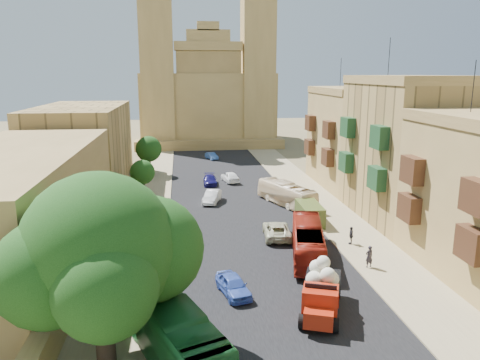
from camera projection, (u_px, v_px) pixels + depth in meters
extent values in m
cube|color=black|center=(235.00, 208.00, 49.57)|extent=(14.00, 140.00, 0.01)
cube|color=#938360|center=(322.00, 205.00, 50.75)|extent=(5.00, 140.00, 0.01)
cube|color=#938360|center=(144.00, 212.00, 48.40)|extent=(5.00, 140.00, 0.01)
cube|color=#938360|center=(300.00, 206.00, 50.43)|extent=(0.25, 140.00, 0.12)
cube|color=#938360|center=(169.00, 210.00, 48.70)|extent=(0.25, 140.00, 0.12)
cylinder|color=black|center=(473.00, 86.00, 32.85)|extent=(0.06, 0.06, 3.60)
cube|color=#442716|center=(471.00, 245.00, 27.95)|extent=(0.90, 2.20, 2.00)
cube|color=#442716|center=(409.00, 208.00, 35.53)|extent=(0.90, 2.20, 2.00)
cube|color=#442716|center=(477.00, 197.00, 27.29)|extent=(0.90, 2.20, 2.00)
cube|color=#442716|center=(412.00, 170.00, 34.88)|extent=(0.90, 2.20, 2.00)
cube|color=#A7874C|center=(405.00, 152.00, 45.27)|extent=(8.00, 14.00, 13.00)
cube|color=olive|center=(411.00, 80.00, 43.73)|extent=(8.20, 14.00, 0.80)
cylinder|color=black|center=(389.00, 56.00, 45.83)|extent=(0.06, 0.06, 3.60)
cube|color=#1A4323|center=(377.00, 178.00, 41.28)|extent=(0.90, 2.20, 2.00)
cube|color=#1A4323|center=(346.00, 162.00, 48.86)|extent=(0.90, 2.20, 2.00)
cube|color=#1A4323|center=(379.00, 137.00, 40.47)|extent=(0.90, 2.20, 2.00)
cube|color=#1A4323|center=(348.00, 127.00, 48.05)|extent=(0.90, 2.20, 2.00)
cube|color=#9D7F47|center=(353.00, 140.00, 58.97)|extent=(8.00, 14.00, 11.50)
cube|color=olive|center=(355.00, 91.00, 57.60)|extent=(8.20, 14.00, 0.80)
cylinder|color=black|center=(341.00, 72.00, 59.70)|extent=(0.06, 0.06, 3.60)
cube|color=#442716|center=(328.00, 157.00, 54.94)|extent=(0.90, 2.20, 2.00)
cube|color=#442716|center=(309.00, 147.00, 62.52)|extent=(0.90, 2.20, 2.00)
cube|color=#442716|center=(329.00, 130.00, 54.22)|extent=(0.90, 2.20, 2.00)
cube|color=#442716|center=(310.00, 123.00, 61.81)|extent=(0.90, 2.20, 2.00)
cube|color=#9D7F47|center=(98.00, 237.00, 38.16)|extent=(1.00, 40.00, 1.80)
cube|color=olive|center=(14.00, 208.00, 34.81)|extent=(10.00, 28.00, 8.40)
cube|color=#A7874C|center=(83.00, 145.00, 59.77)|extent=(10.00, 22.00, 10.00)
cube|color=#9D7F47|center=(207.00, 108.00, 97.33)|extent=(26.00, 20.00, 14.00)
cube|color=olive|center=(210.00, 144.00, 88.54)|extent=(28.00, 4.00, 1.80)
cube|color=olive|center=(209.00, 95.00, 88.15)|extent=(12.00, 2.00, 16.00)
cube|color=#9D7F47|center=(208.00, 46.00, 86.17)|extent=(12.60, 2.40, 1.60)
cube|color=#9D7F47|center=(208.00, 36.00, 85.79)|extent=(8.00, 2.00, 2.40)
cube|color=#9D7F47|center=(208.00, 26.00, 85.39)|extent=(4.00, 2.00, 1.60)
cube|color=#9D7F47|center=(157.00, 71.00, 87.23)|extent=(6.00, 6.00, 29.00)
cube|color=#9D7F47|center=(258.00, 71.00, 89.58)|extent=(6.00, 6.00, 29.00)
cylinder|color=#36261B|center=(105.00, 328.00, 22.85)|extent=(0.96, 0.96, 3.66)
sphere|color=#11350E|center=(99.00, 248.00, 21.93)|extent=(7.31, 7.31, 7.31)
sphere|color=#11350E|center=(151.00, 249.00, 23.46)|extent=(5.39, 5.39, 5.39)
sphere|color=#11350E|center=(48.00, 274.00, 21.00)|extent=(5.00, 5.00, 5.00)
sphere|color=#11350E|center=(105.00, 289.00, 19.98)|extent=(4.62, 4.62, 4.62)
sphere|color=#11350E|center=(83.00, 220.00, 23.67)|extent=(4.23, 4.23, 4.23)
cylinder|color=#36261B|center=(116.00, 275.00, 30.70)|extent=(0.44, 0.44, 2.08)
sphere|color=#11350E|center=(114.00, 245.00, 30.23)|extent=(3.03, 3.03, 3.03)
cylinder|color=#36261B|center=(133.00, 221.00, 42.32)|extent=(0.44, 0.44, 1.94)
sphere|color=#11350E|center=(132.00, 200.00, 41.88)|extent=(2.82, 2.82, 2.82)
cylinder|color=#36261B|center=(143.00, 189.00, 53.92)|extent=(0.44, 0.44, 1.95)
sphere|color=#11350E|center=(142.00, 172.00, 53.48)|extent=(2.84, 2.84, 2.84)
cylinder|color=#36261B|center=(149.00, 167.00, 65.47)|extent=(0.44, 0.44, 2.47)
sphere|color=#11350E|center=(149.00, 149.00, 64.91)|extent=(3.60, 3.60, 3.60)
cube|color=#AE220D|center=(322.00, 287.00, 28.67)|extent=(3.13, 3.91, 0.85)
cube|color=black|center=(323.00, 280.00, 28.57)|extent=(3.19, 3.97, 0.11)
cube|color=#AE220D|center=(320.00, 302.00, 26.59)|extent=(2.42, 2.19, 1.70)
cube|color=#AE220D|center=(319.00, 318.00, 25.60)|extent=(1.90, 1.62, 0.94)
cube|color=black|center=(321.00, 291.00, 26.44)|extent=(1.71, 0.71, 0.85)
cylinder|color=black|center=(302.00, 321.00, 26.18)|extent=(0.61, 0.91, 0.85)
cylinder|color=black|center=(336.00, 325.00, 25.77)|extent=(0.61, 0.91, 0.85)
cylinder|color=black|center=(308.00, 289.00, 30.12)|extent=(0.61, 0.91, 0.85)
cylinder|color=black|center=(338.00, 292.00, 29.71)|extent=(0.61, 0.91, 0.85)
sphere|color=beige|center=(314.00, 280.00, 28.08)|extent=(1.04, 1.04, 1.04)
sphere|color=beige|center=(330.00, 279.00, 28.14)|extent=(1.04, 1.04, 1.04)
sphere|color=beige|center=(323.00, 273.00, 29.05)|extent=(1.04, 1.04, 1.04)
sphere|color=beige|center=(317.00, 267.00, 28.57)|extent=(0.94, 0.94, 0.94)
sphere|color=beige|center=(328.00, 275.00, 27.53)|extent=(0.94, 0.94, 0.94)
sphere|color=beige|center=(323.00, 263.00, 28.22)|extent=(0.85, 0.85, 0.85)
cube|color=#45531F|center=(310.00, 213.00, 44.66)|extent=(2.06, 4.52, 1.85)
cylinder|color=black|center=(304.00, 224.00, 43.19)|extent=(0.31, 0.75, 0.74)
cylinder|color=black|center=(323.00, 224.00, 43.36)|extent=(0.31, 0.75, 0.74)
cylinder|color=black|center=(297.00, 214.00, 46.21)|extent=(0.31, 0.75, 0.74)
cylinder|color=black|center=(314.00, 214.00, 46.38)|extent=(0.31, 0.75, 0.74)
imported|color=#1D632B|center=(169.00, 327.00, 23.55)|extent=(6.36, 10.96, 3.01)
imported|color=maroon|center=(308.00, 241.00, 36.12)|extent=(4.29, 9.73, 2.64)
imported|color=#FBE2BA|center=(287.00, 194.00, 50.60)|extent=(5.14, 8.91, 2.44)
imported|color=#3B5BBA|center=(233.00, 285.00, 30.16)|extent=(2.36, 4.01, 1.28)
imported|color=white|center=(212.00, 197.00, 51.67)|extent=(2.52, 4.31, 1.34)
imported|color=beige|center=(277.00, 230.00, 40.65)|extent=(2.68, 5.02, 1.34)
imported|color=#131055|center=(210.00, 180.00, 60.09)|extent=(1.78, 4.13, 1.19)
imported|color=white|center=(230.00, 177.00, 61.50)|extent=(2.41, 4.33, 1.39)
imported|color=#3861AC|center=(212.00, 156.00, 77.77)|extent=(2.20, 3.58, 1.12)
imported|color=#28242C|center=(369.00, 257.00, 34.34)|extent=(0.69, 0.53, 1.68)
imported|color=#2B2A32|center=(351.00, 235.00, 39.08)|extent=(0.65, 0.96, 1.52)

